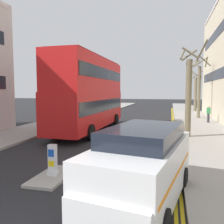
{
  "coord_description": "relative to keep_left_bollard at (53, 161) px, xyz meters",
  "views": [
    {
      "loc": [
        4.05,
        -3.31,
        3.1
      ],
      "look_at": [
        0.5,
        11.0,
        1.8
      ],
      "focal_mm": 38.02,
      "sensor_mm": 36.0,
      "label": 1
    }
  ],
  "objects": [
    {
      "name": "sidewalk_right",
      "position": [
        6.5,
        11.8,
        -0.54
      ],
      "size": [
        4.0,
        80.0,
        0.14
      ],
      "primitive_type": "cube",
      "color": "#9E9991",
      "rests_on": "ground"
    },
    {
      "name": "street_tree_mid",
      "position": [
        5.18,
        8.56,
        2.29
      ],
      "size": [
        1.65,
        1.56,
        6.1
      ],
      "color": "#6B6047",
      "rests_on": "sidewalk_right"
    },
    {
      "name": "traffic_island",
      "position": [
        0.0,
        0.0,
        -0.56
      ],
      "size": [
        1.1,
        2.2,
        0.1
      ],
      "primitive_type": "cube",
      "color": "#9E9991",
      "rests_on": "ground"
    },
    {
      "name": "sidewalk_left",
      "position": [
        -6.5,
        11.8,
        -0.54
      ],
      "size": [
        4.0,
        80.0,
        0.14
      ],
      "primitive_type": "cube",
      "color": "#9E9991",
      "rests_on": "ground"
    },
    {
      "name": "pedestrian_far",
      "position": [
        7.54,
        16.3,
        0.38
      ],
      "size": [
        0.34,
        0.22,
        1.62
      ],
      "color": "#2D2D38",
      "rests_on": "sidewalk_right"
    },
    {
      "name": "street_tree_far",
      "position": [
        7.07,
        20.12,
        2.86
      ],
      "size": [
        1.93,
        2.05,
        6.77
      ],
      "color": "#6B6047",
      "rests_on": "sidewalk_right"
    },
    {
      "name": "keep_left_bollard",
      "position": [
        0.0,
        0.0,
        0.0
      ],
      "size": [
        0.36,
        0.28,
        1.11
      ],
      "color": "silver",
      "rests_on": "traffic_island"
    },
    {
      "name": "street_tree_distant",
      "position": [
        7.56,
        29.53,
        2.36
      ],
      "size": [
        2.11,
        2.15,
        6.03
      ],
      "color": "#6B6047",
      "rests_on": "sidewalk_right"
    },
    {
      "name": "taxi_minivan",
      "position": [
        3.32,
        -1.21,
        0.46
      ],
      "size": [
        2.73,
        5.08,
        2.12
      ],
      "color": "white",
      "rests_on": "ground"
    },
    {
      "name": "kerb_line_outer",
      "position": [
        4.4,
        9.8,
        -0.6
      ],
      "size": [
        0.1,
        56.0,
        0.01
      ],
      "primitive_type": "cube",
      "color": "yellow",
      "rests_on": "ground"
    },
    {
      "name": "double_decker_bus_away",
      "position": [
        -2.0,
        9.76,
        2.42
      ],
      "size": [
        2.89,
        10.84,
        5.64
      ],
      "color": "red",
      "rests_on": "ground"
    },
    {
      "name": "kerb_line_inner",
      "position": [
        4.24,
        9.8,
        -0.6
      ],
      "size": [
        0.1,
        56.0,
        0.01
      ],
      "primitive_type": "cube",
      "color": "yellow",
      "rests_on": "ground"
    }
  ]
}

